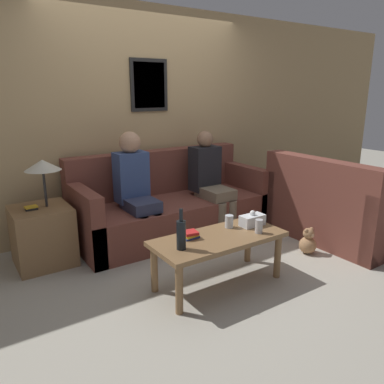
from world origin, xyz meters
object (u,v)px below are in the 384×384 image
couch_side (335,211)px  wine_bottle (181,234)px  teddy_bear (308,242)px  drinking_glass (229,221)px  person_right (210,179)px  couch_main (170,206)px  coffee_table (219,243)px  person_left (136,185)px

couch_side → wine_bottle: bearing=94.2°
couch_side → teddy_bear: 0.64m
drinking_glass → person_right: (0.52, 1.00, 0.13)m
couch_main → coffee_table: (-0.28, -1.31, 0.06)m
person_left → teddy_bear: size_ratio=4.42×
couch_side → coffee_table: couch_side is taller
person_right → person_left: bearing=176.3°
wine_bottle → person_right: (1.14, 1.17, 0.06)m
drinking_glass → person_right: size_ratio=0.10×
wine_bottle → person_left: (0.20, 1.23, 0.10)m
coffee_table → wine_bottle: 0.45m
wine_bottle → teddy_bear: 1.63m
drinking_glass → coffee_table: bearing=-150.1°
drinking_glass → person_left: (-0.41, 1.06, 0.17)m
couch_side → person_right: 1.47m
teddy_bear → person_left: bearing=139.0°
drinking_glass → person_left: bearing=111.3°
couch_side → person_left: (-1.96, 1.07, 0.35)m
coffee_table → person_left: 1.23m
couch_main → coffee_table: bearing=-102.2°
wine_bottle → couch_side: bearing=4.2°
coffee_table → couch_side: bearing=3.8°
drinking_glass → teddy_bear: drinking_glass is taller
couch_main → person_right: 0.58m
coffee_table → teddy_bear: size_ratio=4.18×
couch_main → person_right: person_right is taller
couch_side → person_left: size_ratio=1.17×
couch_main → teddy_bear: bearing=-56.3°
coffee_table → teddy_bear: (1.17, -0.01, -0.26)m
couch_side → teddy_bear: couch_side is taller
person_left → teddy_bear: person_left is taller
couch_main → wine_bottle: bearing=-116.9°
drinking_glass → teddy_bear: size_ratio=0.41×
couch_side → wine_bottle: (-2.16, -0.16, 0.25)m
couch_main → teddy_bear: (0.88, -1.32, -0.20)m
coffee_table → teddy_bear: coffee_table is taller
person_left → person_right: size_ratio=1.04×
couch_main → couch_side: bearing=-39.1°
person_right → teddy_bear: person_right is taller
coffee_table → drinking_glass: size_ratio=10.15×
couch_side → person_left: bearing=61.5°
wine_bottle → person_right: 1.63m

